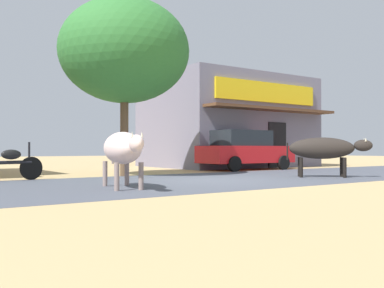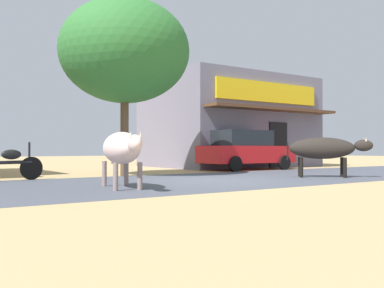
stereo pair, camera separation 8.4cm
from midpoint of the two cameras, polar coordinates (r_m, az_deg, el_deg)
name	(u,v)px [view 1 (the left image)]	position (r m, az deg, el deg)	size (l,w,h in m)	color
ground	(211,180)	(12.54, 2.34, -4.68)	(80.00, 80.00, 0.00)	tan
asphalt_road	(211,180)	(12.54, 2.34, -4.67)	(72.00, 5.94, 0.00)	#484C56
storefront_right_club	(228,123)	(22.27, 4.60, 2.81)	(7.54, 6.53, 4.41)	slate
roadside_tree	(124,51)	(14.72, -8.95, 11.83)	(4.23, 4.23, 5.76)	brown
parked_hatchback_car	(244,150)	(18.39, 6.72, -0.74)	(4.16, 1.84, 1.64)	red
parked_motorcycle	(10,164)	(13.12, -22.74, -2.36)	(1.90, 0.49, 1.08)	black
cow_near_brown	(123,148)	(9.98, -9.23, -0.58)	(1.14, 2.50, 1.27)	beige
cow_far_dark	(324,149)	(14.22, 16.65, -0.58)	(2.18, 2.02, 1.24)	#2A2420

